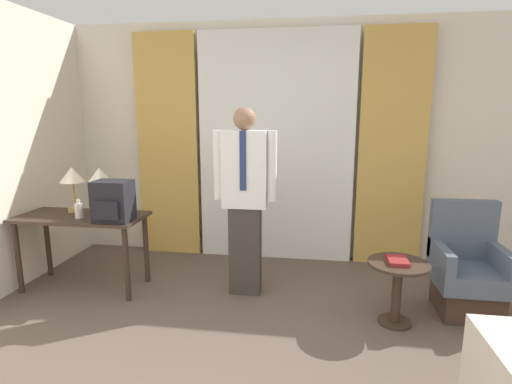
% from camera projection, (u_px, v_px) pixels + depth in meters
% --- Properties ---
extents(wall_back, '(10.00, 0.06, 2.70)m').
position_uv_depth(wall_back, '(277.00, 143.00, 4.63)').
color(wall_back, silver).
rests_on(wall_back, ground_plane).
extents(curtain_sheer_center, '(1.75, 0.06, 2.58)m').
position_uv_depth(curtain_sheer_center, '(276.00, 149.00, 4.52)').
color(curtain_sheer_center, white).
rests_on(curtain_sheer_center, ground_plane).
extents(curtain_drape_left, '(0.72, 0.06, 2.58)m').
position_uv_depth(curtain_drape_left, '(168.00, 147.00, 4.70)').
color(curtain_drape_left, gold).
rests_on(curtain_drape_left, ground_plane).
extents(curtain_drape_right, '(0.72, 0.06, 2.58)m').
position_uv_depth(curtain_drape_right, '(392.00, 150.00, 4.33)').
color(curtain_drape_right, gold).
rests_on(curtain_drape_right, ground_plane).
extents(desk, '(1.20, 0.55, 0.73)m').
position_uv_depth(desk, '(82.00, 227.00, 3.83)').
color(desk, '#38281E').
rests_on(desk, ground_plane).
extents(table_lamp_left, '(0.24, 0.24, 0.44)m').
position_uv_depth(table_lamp_left, '(72.00, 178.00, 3.89)').
color(table_lamp_left, tan).
rests_on(table_lamp_left, desk).
extents(table_lamp_right, '(0.24, 0.24, 0.44)m').
position_uv_depth(table_lamp_right, '(100.00, 178.00, 3.85)').
color(table_lamp_right, tan).
rests_on(table_lamp_right, desk).
extents(bottle_near_edge, '(0.08, 0.08, 0.18)m').
position_uv_depth(bottle_near_edge, '(79.00, 210.00, 3.70)').
color(bottle_near_edge, silver).
rests_on(bottle_near_edge, desk).
extents(backpack, '(0.33, 0.27, 0.37)m').
position_uv_depth(backpack, '(113.00, 201.00, 3.58)').
color(backpack, black).
rests_on(backpack, desk).
extents(person, '(0.58, 0.20, 1.74)m').
position_uv_depth(person, '(245.00, 194.00, 3.64)').
color(person, '#38332D').
rests_on(person, ground_plane).
extents(armchair, '(0.55, 0.56, 0.94)m').
position_uv_depth(armchair, '(467.00, 274.00, 3.41)').
color(armchair, '#38281E').
rests_on(armchair, ground_plane).
extents(side_table, '(0.48, 0.48, 0.53)m').
position_uv_depth(side_table, '(397.00, 282.00, 3.20)').
color(side_table, '#38281E').
rests_on(side_table, ground_plane).
extents(book, '(0.15, 0.22, 0.03)m').
position_uv_depth(book, '(398.00, 260.00, 3.17)').
color(book, maroon).
rests_on(book, side_table).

